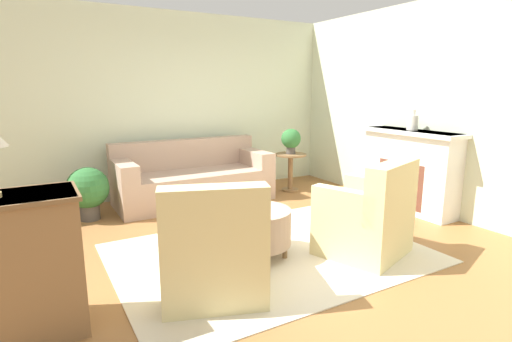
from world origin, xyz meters
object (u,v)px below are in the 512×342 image
(armchair_right, at_px, (369,219))
(potted_plant_floor, at_px, (88,190))
(side_table, at_px, (290,166))
(couch, at_px, (193,180))
(potted_plant_on_side_table, at_px, (291,139))
(vase_mantel_near, at_px, (412,122))
(ottoman_table, at_px, (256,227))
(armchair_left, at_px, (213,253))

(armchair_right, height_order, potted_plant_floor, armchair_right)
(side_table, bearing_deg, armchair_right, -107.45)
(potted_plant_floor, bearing_deg, couch, 6.20)
(potted_plant_on_side_table, bearing_deg, vase_mantel_near, -64.66)
(armchair_right, relative_size, ottoman_table, 1.41)
(armchair_right, bearing_deg, couch, 106.57)
(potted_plant_floor, bearing_deg, side_table, -1.03)
(couch, bearing_deg, vase_mantel_near, -38.23)
(ottoman_table, xyz_separation_m, potted_plant_floor, (-1.29, 2.04, 0.09))
(couch, distance_m, potted_plant_floor, 1.48)
(armchair_left, relative_size, side_table, 1.62)
(couch, distance_m, ottoman_table, 2.21)
(armchair_left, distance_m, ottoman_table, 0.89)
(couch, bearing_deg, ottoman_table, -94.70)
(side_table, distance_m, potted_plant_floor, 3.08)
(armchair_right, distance_m, potted_plant_floor, 3.45)
(couch, relative_size, side_table, 3.65)
(potted_plant_on_side_table, bearing_deg, side_table, 0.00)
(potted_plant_on_side_table, bearing_deg, armchair_right, -107.45)
(side_table, relative_size, potted_plant_floor, 0.90)
(armchair_right, xyz_separation_m, potted_plant_floor, (-2.29, 2.58, 0.02))
(couch, xyz_separation_m, potted_plant_on_side_table, (1.61, -0.22, 0.52))
(side_table, relative_size, potted_plant_on_side_table, 1.52)
(couch, xyz_separation_m, vase_mantel_near, (2.40, -1.89, 0.89))
(armchair_right, distance_m, ottoman_table, 1.13)
(couch, distance_m, armchair_right, 2.86)
(couch, xyz_separation_m, ottoman_table, (-0.18, -2.20, -0.02))
(vase_mantel_near, xyz_separation_m, potted_plant_floor, (-3.87, 1.73, -0.82))
(couch, bearing_deg, armchair_right, -73.43)
(ottoman_table, relative_size, potted_plant_floor, 1.03)
(armchair_right, relative_size, potted_plant_floor, 1.46)
(ottoman_table, height_order, potted_plant_floor, potted_plant_floor)
(side_table, distance_m, potted_plant_on_side_table, 0.43)
(couch, relative_size, armchair_right, 2.26)
(ottoman_table, xyz_separation_m, potted_plant_on_side_table, (1.79, 1.98, 0.55))
(couch, relative_size, ottoman_table, 3.18)
(vase_mantel_near, height_order, potted_plant_floor, vase_mantel_near)
(vase_mantel_near, bearing_deg, couch, 141.77)
(ottoman_table, xyz_separation_m, side_table, (1.79, 1.98, 0.11))
(potted_plant_floor, bearing_deg, vase_mantel_near, -24.08)
(potted_plant_floor, bearing_deg, potted_plant_on_side_table, -1.03)
(side_table, bearing_deg, couch, 172.37)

